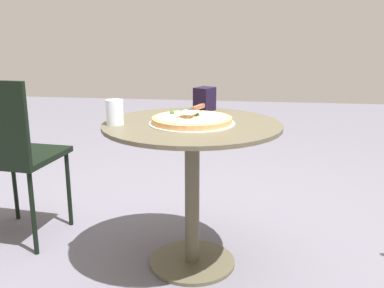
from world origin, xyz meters
TOP-DOWN VIEW (x-y plane):
  - ground_plane at (0.00, 0.00)m, footprint 10.00×10.00m
  - patio_table at (0.00, 0.00)m, footprint 0.81×0.81m
  - pizza_on_tray at (-0.01, 0.00)m, footprint 0.39×0.39m
  - pizza_server at (0.04, -0.00)m, footprint 0.21×0.11m
  - drinking_cup at (-0.08, 0.33)m, footprint 0.08×0.08m
  - napkin_dispenser at (0.31, -0.02)m, footprint 0.12×0.12m
  - patio_chair_far at (0.10, 0.97)m, footprint 0.46×0.46m

SIDE VIEW (x-z plane):
  - ground_plane at x=0.00m, z-range 0.00..0.00m
  - patio_table at x=0.00m, z-range 0.16..0.87m
  - patio_chair_far at x=0.10m, z-range 0.08..0.96m
  - pizza_on_tray at x=-0.01m, z-range 0.69..0.74m
  - pizza_server at x=0.04m, z-range 0.75..0.77m
  - drinking_cup at x=-0.08m, z-range 0.70..0.81m
  - napkin_dispenser at x=0.31m, z-range 0.70..0.82m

